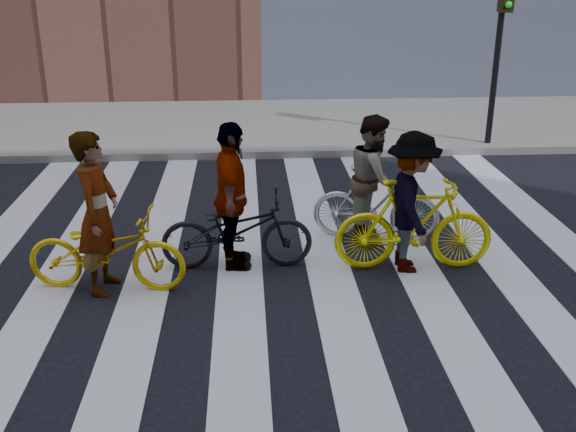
{
  "coord_description": "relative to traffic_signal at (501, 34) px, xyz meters",
  "views": [
    {
      "loc": [
        -0.44,
        -7.45,
        3.62
      ],
      "look_at": [
        0.06,
        0.3,
        0.64
      ],
      "focal_mm": 42.0,
      "sensor_mm": 36.0,
      "label": 1
    }
  ],
  "objects": [
    {
      "name": "bike_yellow_right",
      "position": [
        -2.82,
        -5.29,
        -1.7
      ],
      "size": [
        1.95,
        0.62,
        1.16
      ],
      "primitive_type": "imported",
      "rotation": [
        0.0,
        0.0,
        1.53
      ],
      "color": "yellow",
      "rests_on": "ground"
    },
    {
      "name": "zebra_crosswalk",
      "position": [
        -4.4,
        -5.32,
        -2.27
      ],
      "size": [
        8.25,
        10.0,
        0.01
      ],
      "color": "silver",
      "rests_on": "ground"
    },
    {
      "name": "bike_yellow_left",
      "position": [
        -6.47,
        -5.59,
        -1.8
      ],
      "size": [
        1.91,
        0.88,
        0.97
      ],
      "primitive_type": "imported",
      "rotation": [
        0.0,
        0.0,
        1.44
      ],
      "color": "yellow",
      "rests_on": "ground"
    },
    {
      "name": "rider_left",
      "position": [
        -6.52,
        -5.59,
        -1.34
      ],
      "size": [
        0.54,
        0.74,
        1.89
      ],
      "primitive_type": "imported",
      "rotation": [
        0.0,
        0.0,
        1.44
      ],
      "color": "slate",
      "rests_on": "ground"
    },
    {
      "name": "traffic_signal",
      "position": [
        0.0,
        0.0,
        0.0
      ],
      "size": [
        0.22,
        0.42,
        3.33
      ],
      "color": "black",
      "rests_on": "ground"
    },
    {
      "name": "rider_right",
      "position": [
        -2.87,
        -5.29,
        -1.41
      ],
      "size": [
        0.69,
        1.15,
        1.74
      ],
      "primitive_type": "imported",
      "rotation": [
        0.0,
        0.0,
        1.53
      ],
      "color": "slate",
      "rests_on": "ground"
    },
    {
      "name": "sidewalk_far",
      "position": [
        -4.4,
        2.18,
        -2.2
      ],
      "size": [
        100.0,
        5.0,
        0.15
      ],
      "primitive_type": "cube",
      "color": "gray",
      "rests_on": "ground"
    },
    {
      "name": "bike_dark_rear",
      "position": [
        -4.98,
        -5.09,
        -1.79
      ],
      "size": [
        1.86,
        0.66,
        0.98
      ],
      "primitive_type": "imported",
      "rotation": [
        0.0,
        0.0,
        1.58
      ],
      "color": "black",
      "rests_on": "ground"
    },
    {
      "name": "rider_mid",
      "position": [
        -3.15,
        -4.31,
        -1.41
      ],
      "size": [
        0.82,
        0.96,
        1.73
      ],
      "primitive_type": "imported",
      "rotation": [
        0.0,
        0.0,
        1.36
      ],
      "color": "slate",
      "rests_on": "ground"
    },
    {
      "name": "bike_silver_mid",
      "position": [
        -3.1,
        -4.31,
        -1.77
      ],
      "size": [
        1.77,
        0.84,
        1.03
      ],
      "primitive_type": "imported",
      "rotation": [
        0.0,
        0.0,
        1.36
      ],
      "color": "silver",
      "rests_on": "ground"
    },
    {
      "name": "ground",
      "position": [
        -4.4,
        -5.32,
        -2.28
      ],
      "size": [
        100.0,
        100.0,
        0.0
      ],
      "primitive_type": "plane",
      "color": "black",
      "rests_on": "ground"
    },
    {
      "name": "rider_rear",
      "position": [
        -5.03,
        -5.09,
        -1.36
      ],
      "size": [
        0.46,
        1.08,
        1.84
      ],
      "primitive_type": "imported",
      "rotation": [
        0.0,
        0.0,
        1.58
      ],
      "color": "slate",
      "rests_on": "ground"
    }
  ]
}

